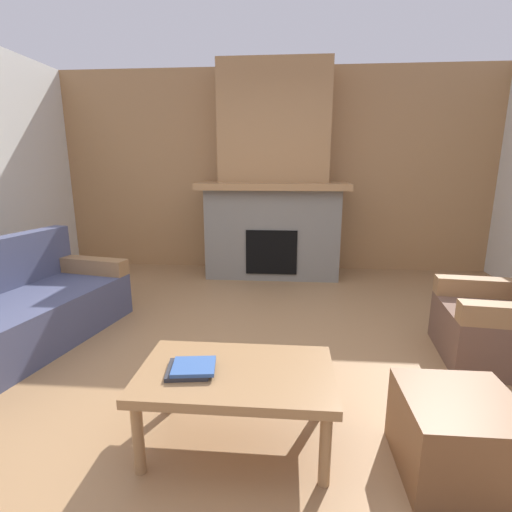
{
  "coord_description": "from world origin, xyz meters",
  "views": [
    {
      "loc": [
        0.19,
        -2.43,
        1.46
      ],
      "look_at": [
        -0.06,
        0.61,
        0.72
      ],
      "focal_mm": 26.76,
      "sensor_mm": 36.0,
      "label": 1
    }
  ],
  "objects_px": {
    "fireplace": "(273,187)",
    "couch": "(15,312)",
    "armchair": "(504,323)",
    "coffee_table": "(236,380)",
    "ottoman": "(457,436)"
  },
  "relations": [
    {
      "from": "couch",
      "to": "coffee_table",
      "type": "bearing_deg",
      "value": -26.78
    },
    {
      "from": "armchair",
      "to": "ottoman",
      "type": "distance_m",
      "value": 1.43
    },
    {
      "from": "couch",
      "to": "coffee_table",
      "type": "height_order",
      "value": "couch"
    },
    {
      "from": "armchair",
      "to": "coffee_table",
      "type": "relative_size",
      "value": 0.85
    },
    {
      "from": "fireplace",
      "to": "ottoman",
      "type": "xyz_separation_m",
      "value": [
        1.02,
        -3.42,
        -0.96
      ]
    },
    {
      "from": "armchair",
      "to": "ottoman",
      "type": "xyz_separation_m",
      "value": [
        -0.82,
        -1.17,
        -0.09
      ]
    },
    {
      "from": "coffee_table",
      "to": "ottoman",
      "type": "height_order",
      "value": "coffee_table"
    },
    {
      "from": "couch",
      "to": "armchair",
      "type": "xyz_separation_m",
      "value": [
        3.83,
        0.08,
        0.01
      ]
    },
    {
      "from": "fireplace",
      "to": "coffee_table",
      "type": "relative_size",
      "value": 2.7
    },
    {
      "from": "fireplace",
      "to": "armchair",
      "type": "relative_size",
      "value": 3.18
    },
    {
      "from": "couch",
      "to": "ottoman",
      "type": "relative_size",
      "value": 3.71
    },
    {
      "from": "coffee_table",
      "to": "ottoman",
      "type": "relative_size",
      "value": 1.92
    },
    {
      "from": "fireplace",
      "to": "armchair",
      "type": "xyz_separation_m",
      "value": [
        1.83,
        -2.25,
        -0.87
      ]
    },
    {
      "from": "fireplace",
      "to": "ottoman",
      "type": "bearing_deg",
      "value": -73.45
    },
    {
      "from": "fireplace",
      "to": "couch",
      "type": "height_order",
      "value": "fireplace"
    }
  ]
}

